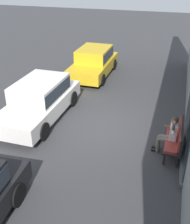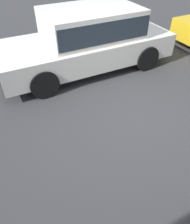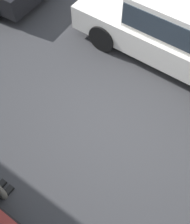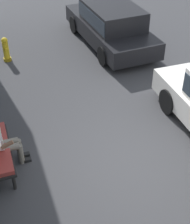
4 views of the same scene
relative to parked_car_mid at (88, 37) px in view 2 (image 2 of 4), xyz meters
The scene contains 2 objects.
ground_plane 2.53m from the parked_car_mid, 88.45° to the left, with size 60.00×60.00×0.00m, color #38383A.
parked_car_mid is the anchor object (origin of this frame).
Camera 2 is at (2.29, 2.60, 2.97)m, focal length 35.00 mm.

